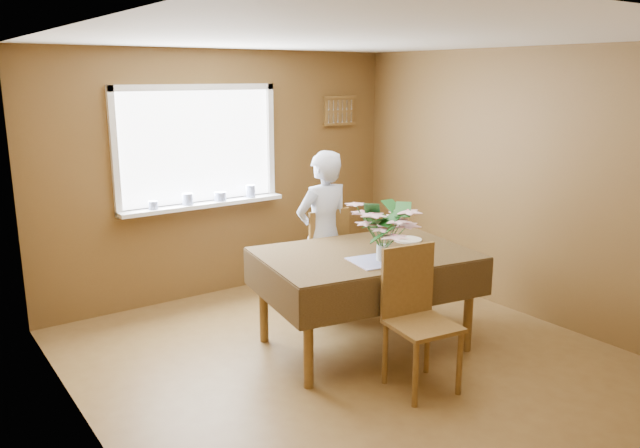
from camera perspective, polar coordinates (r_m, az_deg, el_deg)
floor at (r=5.08m, az=3.68°, el=-12.80°), size 4.50×4.50×0.00m
ceiling at (r=4.56m, az=4.17°, el=16.62°), size 4.50×4.50×0.00m
wall_back at (r=6.53m, az=-8.68°, el=4.55°), size 4.00×0.00×4.00m
wall_left at (r=3.77m, az=-20.42°, el=-2.73°), size 0.00×4.50×4.50m
wall_right at (r=6.11m, az=18.65°, el=3.37°), size 0.00×4.50×4.50m
window_assembly at (r=6.35m, az=-10.88°, el=5.21°), size 1.72×0.20×1.22m
spoon_rack at (r=7.21m, az=1.78°, el=10.31°), size 0.44×0.05×0.33m
dining_table at (r=5.17m, az=4.14°, el=-3.67°), size 1.88×1.43×0.84m
chair_far at (r=6.00m, az=0.22°, el=-2.93°), size 0.45×0.45×1.02m
chair_near at (r=4.63m, az=8.77°, el=-8.01°), size 0.51×0.51×1.04m
seated_woman at (r=5.82m, az=0.30°, el=-1.01°), size 0.58×0.38×1.58m
flower_bouquet at (r=4.84m, az=5.83°, el=-0.09°), size 0.52×0.52×0.45m
side_plate at (r=5.54m, az=8.01°, el=-1.43°), size 0.25×0.25×0.01m
table_knife at (r=5.01m, az=7.95°, el=-3.00°), size 0.11×0.19×0.00m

